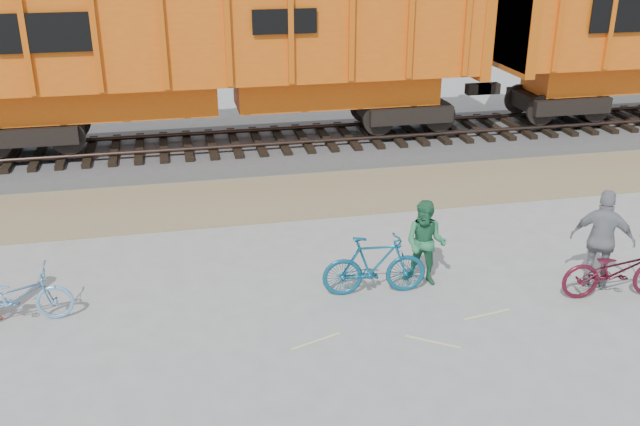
{
  "coord_description": "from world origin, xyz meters",
  "views": [
    {
      "loc": [
        -2.94,
        -10.23,
        6.24
      ],
      "look_at": [
        -0.45,
        1.5,
        1.22
      ],
      "focal_mm": 40.0,
      "sensor_mm": 36.0,
      "label": 1
    }
  ],
  "objects_px": {
    "hopper_car_center": "(223,47)",
    "person_woman": "(603,240)",
    "person_man": "(425,243)",
    "bicycle_teal": "(375,265)",
    "bicycle_maroon": "(617,270)",
    "bicycle_blue": "(15,296)"
  },
  "relations": [
    {
      "from": "person_woman",
      "to": "bicycle_teal",
      "type": "bearing_deg",
      "value": 27.0
    },
    {
      "from": "hopper_car_center",
      "to": "bicycle_blue",
      "type": "relative_size",
      "value": 7.72
    },
    {
      "from": "bicycle_blue",
      "to": "bicycle_teal",
      "type": "bearing_deg",
      "value": -92.89
    },
    {
      "from": "hopper_car_center",
      "to": "bicycle_maroon",
      "type": "xyz_separation_m",
      "value": [
        5.92,
        -9.47,
        -2.49
      ]
    },
    {
      "from": "bicycle_blue",
      "to": "person_woman",
      "type": "bearing_deg",
      "value": -95.07
    },
    {
      "from": "person_man",
      "to": "person_woman",
      "type": "relative_size",
      "value": 0.86
    },
    {
      "from": "bicycle_teal",
      "to": "person_woman",
      "type": "height_order",
      "value": "person_woman"
    },
    {
      "from": "hopper_car_center",
      "to": "bicycle_maroon",
      "type": "bearing_deg",
      "value": -57.99
    },
    {
      "from": "bicycle_teal",
      "to": "bicycle_blue",
      "type": "bearing_deg",
      "value": 91.43
    },
    {
      "from": "person_man",
      "to": "person_woman",
      "type": "height_order",
      "value": "person_woman"
    },
    {
      "from": "person_man",
      "to": "bicycle_teal",
      "type": "bearing_deg",
      "value": -136.03
    },
    {
      "from": "hopper_car_center",
      "to": "person_woman",
      "type": "height_order",
      "value": "hopper_car_center"
    },
    {
      "from": "hopper_car_center",
      "to": "bicycle_teal",
      "type": "xyz_separation_m",
      "value": [
        1.8,
        -8.48,
        -2.45
      ]
    },
    {
      "from": "person_man",
      "to": "bicycle_maroon",
      "type": "bearing_deg",
      "value": 11.9
    },
    {
      "from": "hopper_car_center",
      "to": "person_woman",
      "type": "bearing_deg",
      "value": -57.31
    },
    {
      "from": "hopper_car_center",
      "to": "bicycle_teal",
      "type": "bearing_deg",
      "value": -78.03
    },
    {
      "from": "bicycle_teal",
      "to": "hopper_car_center",
      "type": "bearing_deg",
      "value": 16.22
    },
    {
      "from": "bicycle_maroon",
      "to": "person_man",
      "type": "bearing_deg",
      "value": 75.72
    },
    {
      "from": "person_man",
      "to": "person_woman",
      "type": "bearing_deg",
      "value": 18.14
    },
    {
      "from": "hopper_car_center",
      "to": "person_woman",
      "type": "distance_m",
      "value": 10.97
    },
    {
      "from": "hopper_car_center",
      "to": "bicycle_teal",
      "type": "distance_m",
      "value": 9.01
    },
    {
      "from": "bicycle_maroon",
      "to": "person_woman",
      "type": "xyz_separation_m",
      "value": [
        -0.1,
        0.4,
        0.42
      ]
    }
  ]
}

